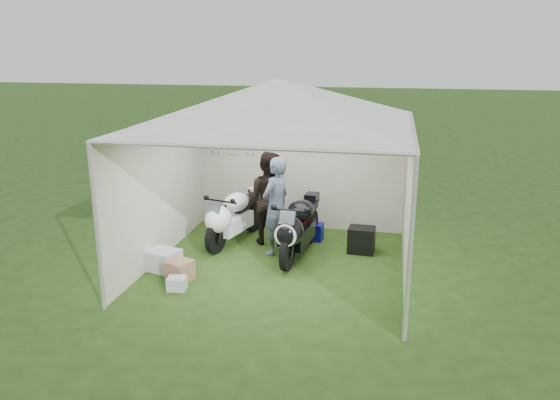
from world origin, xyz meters
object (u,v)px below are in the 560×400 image
(equipment_box, at_px, (361,240))
(crate_1, at_px, (180,270))
(canopy_tent, at_px, (278,106))
(motorcycle_white, at_px, (232,216))
(crate_2, at_px, (177,283))
(paddock_stand, at_px, (312,231))
(person_dark_jacket, at_px, (268,198))
(motorcycle_black, at_px, (298,226))
(crate_0, at_px, (163,260))
(person_blue_jacket, at_px, (276,206))

(equipment_box, xyz_separation_m, crate_1, (-2.63, -1.75, -0.07))
(canopy_tent, xyz_separation_m, crate_1, (-1.35, -0.91, -2.42))
(motorcycle_white, relative_size, crate_2, 6.99)
(paddock_stand, height_order, crate_1, paddock_stand)
(canopy_tent, height_order, paddock_stand, canopy_tent)
(equipment_box, bearing_deg, paddock_stand, 154.18)
(canopy_tent, distance_m, person_dark_jacket, 2.03)
(motorcycle_black, relative_size, equipment_box, 4.47)
(crate_1, bearing_deg, crate_0, 143.14)
(equipment_box, bearing_deg, motorcycle_white, -179.62)
(paddock_stand, xyz_separation_m, crate_0, (-2.10, -1.90, 0.01))
(motorcycle_white, bearing_deg, crate_1, -86.52)
(motorcycle_white, distance_m, crate_1, 1.80)
(canopy_tent, bearing_deg, equipment_box, 32.92)
(motorcycle_black, relative_size, crate_1, 5.84)
(crate_0, bearing_deg, equipment_box, 25.43)
(canopy_tent, height_order, motorcycle_white, canopy_tent)
(paddock_stand, distance_m, person_dark_jacket, 1.06)
(crate_2, bearing_deg, paddock_stand, 57.73)
(crate_1, height_order, crate_2, crate_1)
(canopy_tent, distance_m, motorcycle_black, 2.08)
(canopy_tent, relative_size, crate_2, 21.24)
(motorcycle_black, relative_size, paddock_stand, 4.80)
(crate_0, height_order, crate_1, crate_0)
(canopy_tent, relative_size, motorcycle_white, 3.04)
(crate_0, relative_size, crate_1, 1.47)
(motorcycle_white, distance_m, motorcycle_black, 1.35)
(person_dark_jacket, distance_m, person_blue_jacket, 0.55)
(motorcycle_black, height_order, person_dark_jacket, person_dark_jacket)
(canopy_tent, height_order, crate_1, canopy_tent)
(canopy_tent, height_order, person_blue_jacket, canopy_tent)
(paddock_stand, height_order, person_blue_jacket, person_blue_jacket)
(paddock_stand, relative_size, person_dark_jacket, 0.25)
(paddock_stand, height_order, crate_2, paddock_stand)
(crate_2, bearing_deg, person_dark_jacket, 68.92)
(person_blue_jacket, relative_size, crate_2, 6.36)
(paddock_stand, relative_size, crate_1, 1.22)
(person_dark_jacket, relative_size, crate_0, 3.36)
(crate_2, bearing_deg, canopy_tent, 44.92)
(person_dark_jacket, height_order, person_blue_jacket, person_blue_jacket)
(motorcycle_black, height_order, paddock_stand, motorcycle_black)
(motorcycle_black, xyz_separation_m, crate_1, (-1.60, -1.30, -0.40))
(equipment_box, bearing_deg, canopy_tent, -147.08)
(equipment_box, bearing_deg, person_blue_jacket, -166.13)
(motorcycle_white, distance_m, paddock_stand, 1.49)
(motorcycle_white, height_order, person_blue_jacket, person_blue_jacket)
(motorcycle_black, height_order, person_blue_jacket, person_blue_jacket)
(crate_1, xyz_separation_m, crate_2, (0.09, -0.34, -0.06))
(motorcycle_black, relative_size, crate_2, 7.50)
(crate_1, bearing_deg, equipment_box, 33.53)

